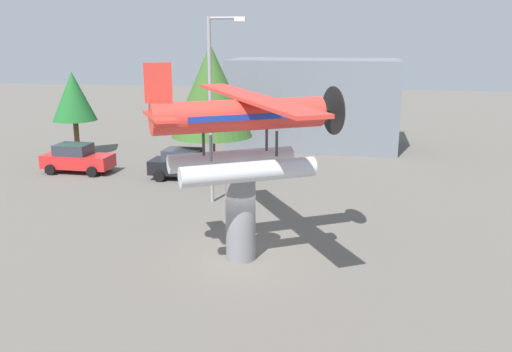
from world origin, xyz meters
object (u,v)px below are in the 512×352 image
object	(u,v)px
floatplane_monument	(243,129)
tree_east	(211,91)
car_mid_black	(185,164)
streetlight_primary	(214,99)
display_pedestal	(241,217)
car_near_red	(77,158)
storefront_building	(313,103)
tree_west	(73,97)

from	to	relation	value
floatplane_monument	tree_east	size ratio (longest dim) A/B	1.24
car_mid_black	streetlight_primary	size ratio (longest dim) A/B	0.47
car_mid_black	floatplane_monument	bearing A→B (deg)	-61.56
display_pedestal	car_near_red	distance (m)	16.78
storefront_building	tree_east	world-z (taller)	tree_east
tree_west	car_near_red	bearing A→B (deg)	-61.37
car_near_red	tree_west	world-z (taller)	tree_west
display_pedestal	tree_west	distance (m)	22.10
car_near_red	car_mid_black	world-z (taller)	same
storefront_building	display_pedestal	bearing A→B (deg)	-91.85
floatplane_monument	streetlight_primary	bearing A→B (deg)	82.91
car_near_red	tree_east	size ratio (longest dim) A/B	0.55
display_pedestal	car_mid_black	distance (m)	12.19
display_pedestal	car_near_red	size ratio (longest dim) A/B	0.77
floatplane_monument	storefront_building	xyz separation A→B (m)	(0.60, 21.93, -1.66)
streetlight_primary	car_mid_black	bearing A→B (deg)	125.72
car_near_red	tree_east	xyz separation A→B (m)	(8.11, 1.57, 4.07)
car_mid_black	storefront_building	xyz separation A→B (m)	(6.39, 11.24, 2.36)
storefront_building	tree_west	size ratio (longest dim) A/B	2.13
display_pedestal	tree_east	xyz separation A→B (m)	(-4.54, 12.56, 3.34)
car_mid_black	tree_west	bearing A→B (deg)	152.33
car_mid_black	tree_east	xyz separation A→B (m)	(1.14, 1.80, 4.07)
display_pedestal	car_near_red	bearing A→B (deg)	139.01
storefront_building	tree_east	xyz separation A→B (m)	(-5.25, -9.44, 1.71)
floatplane_monument	tree_east	world-z (taller)	tree_east
car_near_red	streetlight_primary	world-z (taller)	streetlight_primary
car_near_red	car_mid_black	xyz separation A→B (m)	(6.98, -0.24, 0.00)
display_pedestal	floatplane_monument	xyz separation A→B (m)	(0.11, 0.07, 3.28)
display_pedestal	floatplane_monument	bearing A→B (deg)	30.56
display_pedestal	car_mid_black	world-z (taller)	display_pedestal
display_pedestal	floatplane_monument	distance (m)	3.29
floatplane_monument	tree_west	bearing A→B (deg)	103.82
floatplane_monument	streetlight_primary	distance (m)	7.27
floatplane_monument	storefront_building	distance (m)	22.00
streetlight_primary	tree_west	size ratio (longest dim) A/B	1.56
floatplane_monument	streetlight_primary	world-z (taller)	streetlight_primary
display_pedestal	storefront_building	size ratio (longest dim) A/B	0.26
car_near_red	streetlight_primary	distance (m)	11.57
car_near_red	storefront_building	bearing A→B (deg)	39.46
display_pedestal	car_mid_black	size ratio (longest dim) A/B	0.77
car_near_red	tree_west	bearing A→B (deg)	118.63
streetlight_primary	storefront_building	xyz separation A→B (m)	(3.49, 15.27, -1.90)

